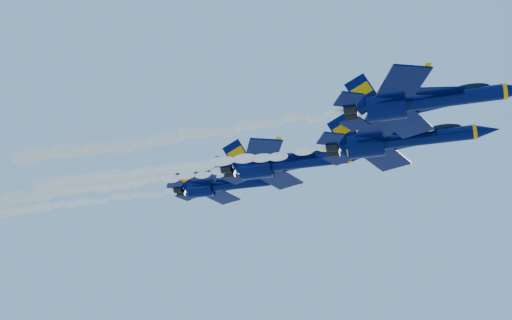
% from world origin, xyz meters
% --- Properties ---
extents(jet_lead, '(16.84, 13.81, 6.26)m').
position_xyz_m(jet_lead, '(14.98, -9.80, 149.77)').
color(jet_lead, '#020739').
extents(smoke_trail_jet_lead, '(35.77, 1.88, 1.69)m').
position_xyz_m(smoke_trail_jet_lead, '(-10.10, -9.80, 149.37)').
color(smoke_trail_jet_lead, white).
extents(jet_second, '(17.78, 14.58, 6.61)m').
position_xyz_m(jet_second, '(12.42, -1.42, 150.29)').
color(jet_second, '#020739').
extents(smoke_trail_jet_second, '(35.77, 1.98, 1.78)m').
position_xyz_m(smoke_trail_jet_second, '(-13.07, -1.42, 149.88)').
color(smoke_trail_jet_second, white).
extents(jet_third, '(18.41, 15.10, 6.84)m').
position_xyz_m(jet_third, '(-1.50, 6.15, 152.76)').
color(jet_third, '#020739').
extents(smoke_trail_jet_third, '(35.77, 2.05, 1.85)m').
position_xyz_m(smoke_trail_jet_third, '(-27.25, 6.15, 152.35)').
color(smoke_trail_jet_third, white).
extents(jet_fourth, '(16.21, 13.30, 6.02)m').
position_xyz_m(jet_fourth, '(-12.23, 14.81, 154.66)').
color(jet_fourth, '#020739').
extents(smoke_trail_jet_fourth, '(35.77, 1.81, 1.63)m').
position_xyz_m(smoke_trail_jet_fourth, '(-37.05, 14.81, 154.26)').
color(smoke_trail_jet_fourth, white).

